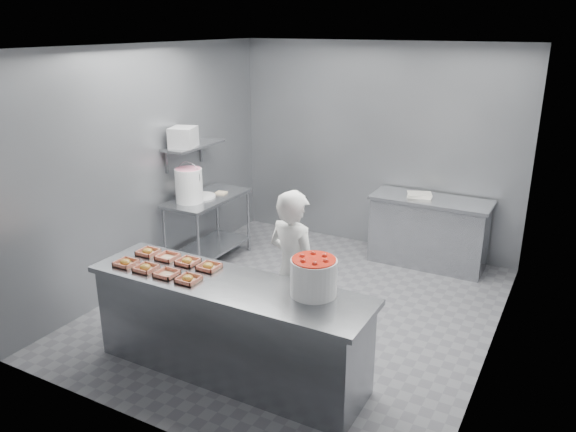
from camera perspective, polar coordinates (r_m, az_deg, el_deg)
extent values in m
plane|color=#4C4C51|center=(6.32, 1.14, -9.40)|extent=(4.50, 4.50, 0.00)
plane|color=white|center=(5.56, 1.33, 16.87)|extent=(4.50, 4.50, 0.00)
cube|color=slate|center=(7.80, 8.91, 6.89)|extent=(4.00, 0.04, 2.80)
cube|color=slate|center=(6.90, -13.74, 5.01)|extent=(0.04, 4.50, 2.80)
cube|color=slate|center=(5.22, 21.10, -0.23)|extent=(0.04, 4.50, 2.80)
cube|color=slate|center=(4.89, -6.16, -6.95)|extent=(2.60, 0.70, 0.05)
cube|color=slate|center=(5.10, -5.98, -11.50)|extent=(2.50, 0.64, 0.85)
cube|color=slate|center=(7.27, -8.22, 1.80)|extent=(0.60, 1.20, 0.04)
cube|color=slate|center=(7.50, -7.98, -3.17)|extent=(0.56, 1.15, 0.03)
cylinder|color=slate|center=(7.16, -12.39, -2.46)|extent=(0.04, 0.04, 0.88)
cylinder|color=slate|center=(6.85, -9.07, -3.25)|extent=(0.04, 0.04, 0.88)
cylinder|color=slate|center=(7.98, -7.20, 0.10)|extent=(0.04, 0.04, 0.88)
cylinder|color=slate|center=(7.70, -4.04, -0.50)|extent=(0.04, 0.04, 0.88)
cube|color=slate|center=(7.35, 14.35, 1.55)|extent=(1.50, 0.60, 0.05)
cube|color=slate|center=(7.50, 14.08, -1.73)|extent=(1.44, 0.55, 0.85)
cube|color=slate|center=(7.20, -9.57, 7.08)|extent=(0.35, 0.90, 0.03)
cube|color=tan|center=(5.38, -16.13, -4.62)|extent=(0.18, 0.18, 0.04)
cube|color=white|center=(5.36, -15.66, -4.76)|extent=(0.10, 0.06, 0.00)
ellipsoid|color=gold|center=(5.38, -16.21, -4.50)|extent=(0.10, 0.10, 0.05)
cube|color=tan|center=(5.22, -14.23, -5.17)|extent=(0.18, 0.18, 0.04)
cube|color=white|center=(5.21, -13.74, -5.31)|extent=(0.10, 0.06, 0.00)
ellipsoid|color=gold|center=(5.23, -14.32, -5.04)|extent=(0.10, 0.10, 0.05)
cube|color=tan|center=(5.07, -12.21, -5.74)|extent=(0.18, 0.18, 0.04)
cube|color=white|center=(5.06, -11.70, -5.90)|extent=(0.10, 0.06, 0.00)
cube|color=tan|center=(4.93, -10.07, -6.35)|extent=(0.18, 0.18, 0.04)
cube|color=white|center=(4.92, -9.54, -6.50)|extent=(0.10, 0.06, 0.00)
ellipsoid|color=gold|center=(4.93, -10.17, -6.21)|extent=(0.10, 0.10, 0.05)
cube|color=tan|center=(5.57, -14.02, -3.58)|extent=(0.18, 0.18, 0.04)
cube|color=white|center=(5.56, -13.57, -3.72)|extent=(0.10, 0.06, 0.00)
ellipsoid|color=gold|center=(5.58, -14.11, -3.46)|extent=(0.10, 0.10, 0.05)
cube|color=tan|center=(5.42, -12.14, -4.08)|extent=(0.18, 0.18, 0.04)
cube|color=white|center=(5.41, -11.66, -4.21)|extent=(0.10, 0.06, 0.00)
cube|color=tan|center=(5.28, -10.14, -4.59)|extent=(0.18, 0.18, 0.04)
cube|color=white|center=(5.27, -9.65, -4.74)|extent=(0.10, 0.06, 0.00)
ellipsoid|color=gold|center=(5.28, -10.23, -4.47)|extent=(0.10, 0.10, 0.05)
cube|color=tan|center=(5.14, -8.03, -5.13)|extent=(0.18, 0.18, 0.04)
cube|color=white|center=(5.13, -7.52, -5.28)|extent=(0.10, 0.06, 0.00)
ellipsoid|color=gold|center=(5.14, -8.13, -5.01)|extent=(0.10, 0.10, 0.05)
imported|color=silver|center=(5.29, 0.55, -5.64)|extent=(0.66, 0.53, 1.60)
cylinder|color=silver|center=(4.59, 2.62, -6.23)|extent=(0.38, 0.38, 0.31)
cylinder|color=red|center=(4.53, 2.65, -4.60)|extent=(0.36, 0.36, 0.04)
cylinder|color=silver|center=(7.03, -10.03, 3.07)|extent=(0.33, 0.33, 0.42)
cylinder|color=pink|center=(6.97, -10.13, 4.70)|extent=(0.31, 0.31, 0.02)
torus|color=slate|center=(6.99, -10.09, 4.07)|extent=(0.35, 0.01, 0.35)
cylinder|color=silver|center=(7.25, -8.73, 2.01)|extent=(0.43, 0.43, 0.03)
cube|color=#CCB28C|center=(7.38, -6.80, 2.36)|extent=(0.15, 0.13, 0.02)
cube|color=gray|center=(7.03, -10.60, 7.88)|extent=(0.37, 0.40, 0.25)
cube|color=silver|center=(7.37, 13.22, 2.09)|extent=(0.35, 0.29, 0.05)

